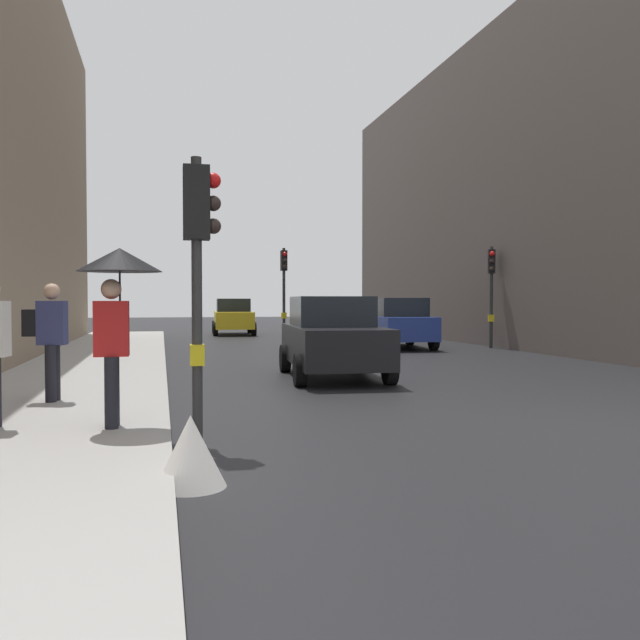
{
  "coord_description": "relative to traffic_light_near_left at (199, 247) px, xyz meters",
  "views": [
    {
      "loc": [
        -5.83,
        -7.73,
        1.68
      ],
      "look_at": [
        -1.69,
        9.73,
        1.15
      ],
      "focal_mm": 37.69,
      "sensor_mm": 36.0,
      "label": 1
    }
  ],
  "objects": [
    {
      "name": "ground_plane",
      "position": [
        5.41,
        -0.07,
        -2.28
      ],
      "size": [
        120.0,
        120.0,
        0.0
      ],
      "primitive_type": "plane",
      "color": "black"
    },
    {
      "name": "sidewalk_kerb",
      "position": [
        -2.0,
        5.93,
        -2.2
      ],
      "size": [
        3.34,
        40.0,
        0.16
      ],
      "primitive_type": "cube",
      "color": "#A8A5A0",
      "rests_on": "ground"
    },
    {
      "name": "building_facade_right",
      "position": [
        17.15,
        16.37,
        3.55
      ],
      "size": [
        12.0,
        27.7,
        11.66
      ],
      "primitive_type": "cube",
      "color": "#5B514C",
      "rests_on": "ground"
    },
    {
      "name": "traffic_light_near_left",
      "position": [
        0.0,
        0.0,
        0.0
      ],
      "size": [
        0.43,
        0.24,
        3.31
      ],
      "color": "#2D2D2D",
      "rests_on": "ground"
    },
    {
      "name": "traffic_light_far_median",
      "position": [
        4.54,
        19.63,
        0.37
      ],
      "size": [
        0.25,
        0.43,
        3.84
      ],
      "color": "#2D2D2D",
      "rests_on": "ground"
    },
    {
      "name": "traffic_light_mid_street",
      "position": [
        10.84,
        13.67,
        0.17
      ],
      "size": [
        0.33,
        0.45,
        3.55
      ],
      "color": "#2D2D2D",
      "rests_on": "ground"
    },
    {
      "name": "car_yellow_taxi",
      "position": [
        3.03,
        25.3,
        -1.41
      ],
      "size": [
        2.2,
        4.29,
        1.76
      ],
      "color": "yellow",
      "rests_on": "ground"
    },
    {
      "name": "car_blue_van",
      "position": [
        7.67,
        14.55,
        -1.41
      ],
      "size": [
        2.23,
        4.31,
        1.76
      ],
      "color": "navy",
      "rests_on": "ground"
    },
    {
      "name": "car_dark_suv",
      "position": [
        3.19,
        6.26,
        -1.41
      ],
      "size": [
        2.26,
        4.32,
        1.76
      ],
      "color": "black",
      "rests_on": "ground"
    },
    {
      "name": "pedestrian_with_umbrella",
      "position": [
        -0.93,
        0.54,
        -0.44
      ],
      "size": [
        1.0,
        1.0,
        2.14
      ],
      "color": "black",
      "rests_on": "sidewalk_kerb"
    },
    {
      "name": "pedestrian_with_grey_backpack",
      "position": [
        -2.06,
        2.91,
        -1.12
      ],
      "size": [
        0.63,
        0.38,
        1.77
      ],
      "color": "black",
      "rests_on": "sidewalk_kerb"
    },
    {
      "name": "warning_sign_triangle",
      "position": [
        -0.18,
        -1.73,
        -1.96
      ],
      "size": [
        0.64,
        0.64,
        0.65
      ],
      "primitive_type": "cone",
      "color": "silver",
      "rests_on": "ground"
    }
  ]
}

